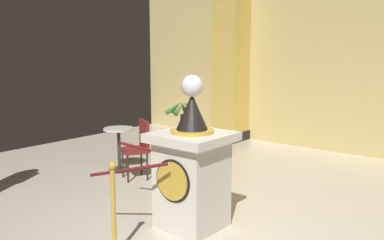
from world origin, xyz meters
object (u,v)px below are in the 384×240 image
(stanchion_near, at_px, (162,175))
(stanchion_far, at_px, (114,224))
(potted_palm_left, at_px, (182,136))
(cafe_table, at_px, (119,144))
(cafe_chair_red, at_px, (139,144))
(pedestal_clock, at_px, (192,169))

(stanchion_near, height_order, stanchion_far, stanchion_far)
(potted_palm_left, bearing_deg, cafe_table, -89.92)
(stanchion_far, relative_size, cafe_chair_red, 1.04)
(pedestal_clock, distance_m, stanchion_near, 1.14)
(pedestal_clock, height_order, cafe_chair_red, pedestal_clock)
(stanchion_near, height_order, cafe_chair_red, stanchion_near)
(cafe_table, bearing_deg, potted_palm_left, 90.08)
(stanchion_near, height_order, cafe_table, stanchion_near)
(stanchion_far, distance_m, cafe_table, 3.14)
(stanchion_far, bearing_deg, cafe_chair_red, 130.82)
(pedestal_clock, bearing_deg, cafe_table, 157.39)
(cafe_table, bearing_deg, cafe_chair_red, -8.04)
(pedestal_clock, relative_size, potted_palm_left, 1.65)
(stanchion_near, bearing_deg, cafe_chair_red, 154.36)
(potted_palm_left, bearing_deg, stanchion_near, -55.74)
(potted_palm_left, distance_m, cafe_chair_red, 1.88)
(cafe_table, bearing_deg, pedestal_clock, -22.61)
(stanchion_far, height_order, potted_palm_left, potted_palm_left)
(stanchion_far, distance_m, cafe_chair_red, 2.68)
(stanchion_far, bearing_deg, cafe_table, 137.93)
(stanchion_far, relative_size, potted_palm_left, 0.91)
(stanchion_far, bearing_deg, stanchion_near, 117.56)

